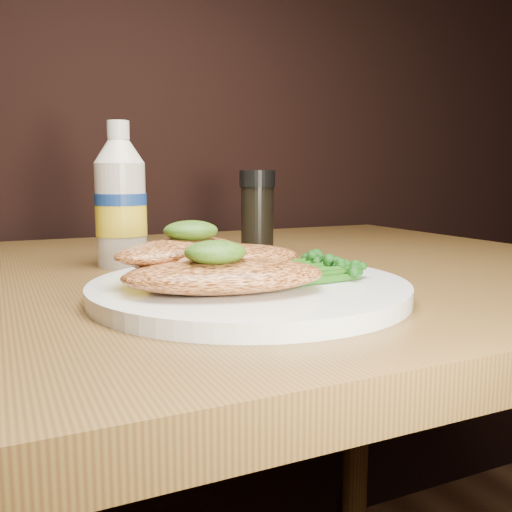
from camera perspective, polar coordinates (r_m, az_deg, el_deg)
name	(u,v)px	position (r m, az deg, el deg)	size (l,w,h in m)	color
plate	(249,289)	(0.53, -0.71, -3.40)	(0.30, 0.30, 0.02)	white
chicken_front	(224,276)	(0.48, -3.24, -2.00)	(0.17, 0.09, 0.03)	#D37B43
chicken_mid	(216,258)	(0.53, -4.10, -0.23)	(0.16, 0.08, 0.03)	#D37B43
chicken_back	(179,251)	(0.53, -7.88, 0.54)	(0.15, 0.07, 0.02)	#D37B43
pesto_front	(215,252)	(0.47, -4.16, 0.39)	(0.05, 0.05, 0.02)	#123507
pesto_back	(191,231)	(0.54, -6.67, 2.58)	(0.05, 0.05, 0.02)	#123507
broccolini_bundle	(291,265)	(0.55, 3.59, -0.96)	(0.15, 0.11, 0.02)	#215913
mayo_bottle	(120,195)	(0.72, -13.66, 6.10)	(0.06, 0.06, 0.18)	beige
pepper_grinder	(257,214)	(0.78, 0.14, 4.30)	(0.05, 0.05, 0.12)	black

